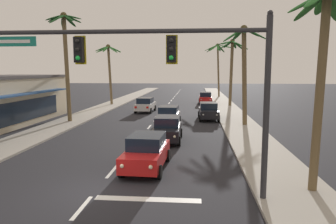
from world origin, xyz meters
name	(u,v)px	position (x,y,z in m)	size (l,w,h in m)	color
ground_plane	(95,191)	(0.00, 0.00, 0.00)	(220.00, 220.00, 0.00)	#232328
sidewalk_right	(235,119)	(7.80, 20.00, 0.07)	(3.20, 110.00, 0.14)	#9E998E
sidewalk_left	(82,117)	(-7.80, 20.00, 0.07)	(3.20, 110.00, 0.14)	#9E998E
lane_markings	(161,118)	(0.44, 20.06, 0.00)	(4.28, 88.45, 0.01)	silver
traffic_signal_mast	(174,67)	(3.17, -0.42, 4.92)	(10.64, 0.40, 6.84)	#2D2D33
sedan_lead_at_stop_bar	(146,152)	(1.57, 3.20, 0.85)	(2.10, 4.51, 1.68)	red
sedan_third_in_queue	(167,129)	(2.03, 9.55, 0.85)	(1.97, 4.46, 1.68)	black
sedan_fifth_in_queue	(169,116)	(1.57, 15.90, 0.85)	(2.04, 4.49, 1.68)	silver
sedan_oncoming_far	(145,105)	(-1.89, 24.89, 0.85)	(2.11, 4.51, 1.68)	silver
sedan_parked_nearest_kerb	(205,98)	(5.33, 35.25, 0.85)	(1.99, 4.47, 1.68)	red
sedan_parked_mid_kerb	(208,111)	(5.19, 19.64, 0.85)	(2.05, 4.49, 1.68)	black
palm_left_second	(66,47)	(-7.87, 16.74, 6.93)	(3.38, 3.13, 9.99)	brown
palm_left_third	(109,61)	(-8.03, 32.03, 6.14)	(3.81, 3.82, 8.38)	brown
palm_right_nearest	(324,46)	(8.66, 0.58, 5.70)	(3.11, 3.21, 7.89)	brown
palm_right_second	(244,57)	(7.99, 16.05, 5.92)	(3.85, 4.16, 8.59)	brown
palm_right_third	(232,59)	(8.61, 31.57, 6.36)	(4.48, 4.55, 8.92)	brown
palm_right_farthest	(218,56)	(7.78, 47.09, 7.36)	(4.95, 4.76, 9.62)	brown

